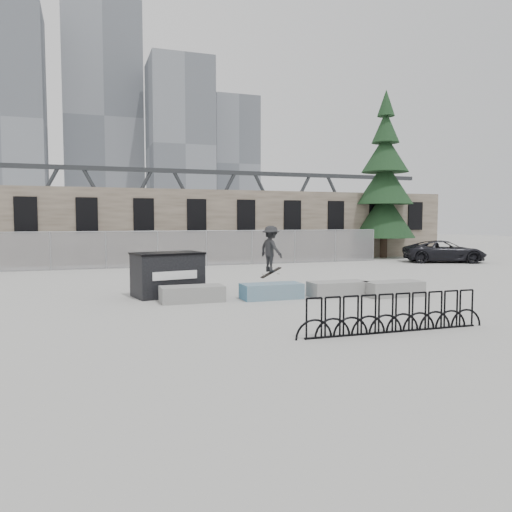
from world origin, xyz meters
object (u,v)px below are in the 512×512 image
(planter_far_left, at_px, (192,293))
(planter_center_right, at_px, (338,288))
(planter_offset, at_px, (393,288))
(dumpster, at_px, (168,274))
(suv, at_px, (444,251))
(bike_rack, at_px, (394,314))
(skateboarder, at_px, (271,249))
(planter_center_left, at_px, (271,290))
(spruce_tree, at_px, (385,186))

(planter_far_left, height_order, planter_center_right, same)
(planter_offset, relative_size, dumpster, 0.79)
(dumpster, height_order, suv, dumpster)
(planter_far_left, bearing_deg, bike_rack, -58.92)
(skateboarder, bearing_deg, planter_center_left, 142.12)
(planter_far_left, height_order, dumpster, dumpster)
(dumpster, xyz_separation_m, bike_rack, (4.05, -7.30, -0.32))
(dumpster, bearing_deg, skateboarder, -28.08)
(planter_far_left, bearing_deg, planter_center_left, -5.26)
(planter_center_right, bearing_deg, skateboarder, 155.08)
(planter_far_left, relative_size, planter_center_left, 1.00)
(planter_center_right, relative_size, bike_rack, 0.40)
(spruce_tree, bearing_deg, planter_offset, -122.39)
(dumpster, bearing_deg, bike_rack, -73.06)
(skateboarder, bearing_deg, bike_rack, 167.33)
(planter_far_left, xyz_separation_m, spruce_tree, (16.52, 14.30, 4.69))
(planter_far_left, height_order, suv, suv)
(dumpster, bearing_deg, planter_center_left, -40.55)
(spruce_tree, bearing_deg, skateboarder, -134.66)
(planter_center_left, relative_size, suv, 0.41)
(planter_center_left, bearing_deg, suv, 33.09)
(spruce_tree, relative_size, skateboarder, 6.40)
(suv, bearing_deg, dumpster, 135.69)
(planter_far_left, xyz_separation_m, suv, (17.85, 9.69, 0.40))
(bike_rack, xyz_separation_m, spruce_tree, (13.00, 20.13, 4.53))
(planter_center_left, xyz_separation_m, dumpster, (-3.15, 1.71, 0.48))
(spruce_tree, height_order, suv, spruce_tree)
(planter_center_right, xyz_separation_m, suv, (12.89, 10.16, 0.40))
(planter_center_left, distance_m, planter_center_right, 2.36)
(spruce_tree, xyz_separation_m, suv, (1.33, -4.61, -4.30))
(planter_offset, xyz_separation_m, spruce_tree, (9.76, 15.38, 4.69))
(skateboarder, bearing_deg, suv, -76.92)
(planter_center_right, bearing_deg, spruce_tree, 51.96)
(spruce_tree, bearing_deg, planter_center_right, -128.04)
(planter_center_left, xyz_separation_m, bike_rack, (0.90, -5.59, 0.16))
(bike_rack, bearing_deg, spruce_tree, 57.13)
(skateboarder, bearing_deg, planter_far_left, 81.23)
(planter_far_left, xyz_separation_m, skateboarder, (2.87, 0.49, 1.33))
(bike_rack, relative_size, suv, 1.02)
(planter_center_right, xyz_separation_m, dumpster, (-5.50, 1.95, 0.48))
(planter_center_left, distance_m, spruce_tree, 20.66)
(planter_offset, distance_m, spruce_tree, 18.81)
(planter_center_left, height_order, planter_center_right, same)
(planter_center_right, relative_size, suv, 0.41)
(dumpster, relative_size, skateboarder, 1.40)
(planter_offset, height_order, bike_rack, bike_rack)
(dumpster, distance_m, spruce_tree, 21.76)
(planter_far_left, distance_m, planter_center_right, 4.98)
(planter_far_left, distance_m, suv, 20.31)
(planter_offset, xyz_separation_m, suv, (11.09, 10.77, 0.40))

